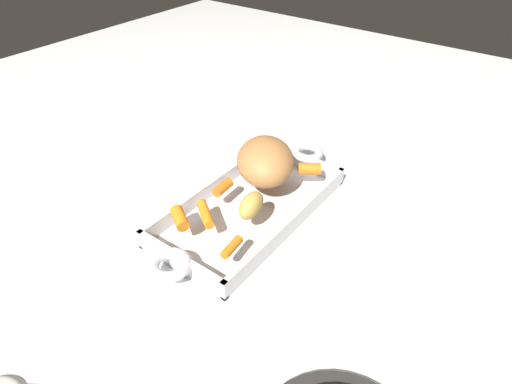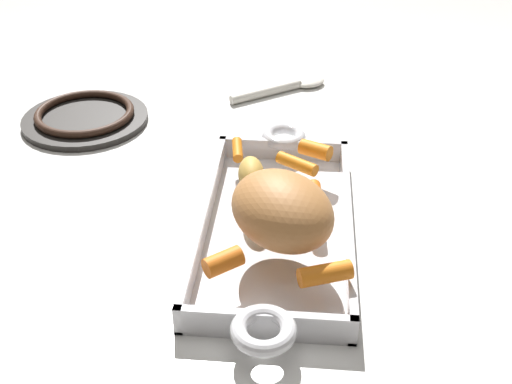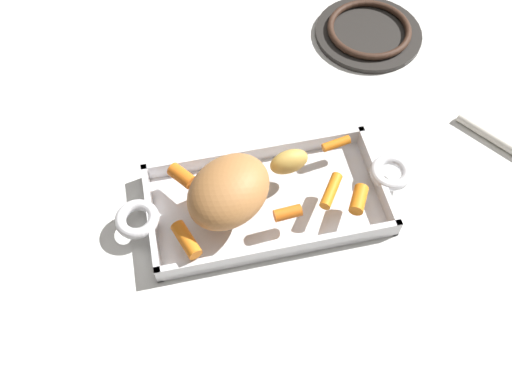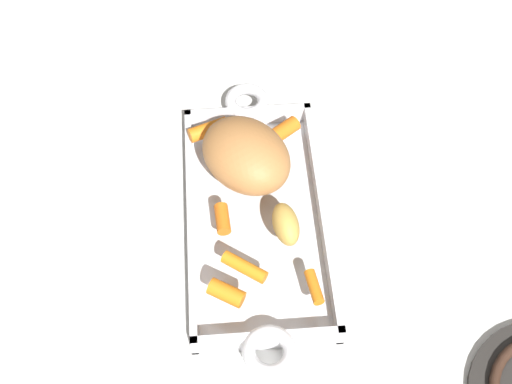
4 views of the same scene
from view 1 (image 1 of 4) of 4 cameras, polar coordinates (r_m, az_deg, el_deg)
The scene contains 10 objects.
ground_plane at distance 0.81m, azimuth -0.78°, elevation -2.73°, with size 2.35×2.35×0.00m, color silver.
roasting_dish at distance 0.80m, azimuth -0.79°, elevation -2.03°, with size 0.47×0.19×0.04m.
pork_roast at distance 0.80m, azimuth 1.25°, elevation 4.16°, with size 0.14×0.11×0.08m, color #B2753F.
baby_carrot_southeast at distance 0.79m, azimuth -4.46°, elevation 0.61°, with size 0.02×0.02×0.04m, color orange.
baby_carrot_center_right at distance 0.89m, azimuth 1.32°, elevation 5.71°, with size 0.02×0.02×0.06m, color orange.
baby_carrot_northeast at distance 0.73m, azimuth -6.76°, elevation -2.91°, with size 0.02×0.02×0.06m, color orange.
baby_carrot_center_left at distance 0.84m, azimuth 7.12°, elevation 3.08°, with size 0.02×0.02×0.04m, color orange.
baby_carrot_long at distance 0.67m, azimuth -3.24°, elevation -7.34°, with size 0.01×0.01×0.05m, color orange.
baby_carrot_northwest at distance 0.73m, azimuth -10.13°, elevation -3.45°, with size 0.02×0.02×0.05m, color orange.
potato_corner at distance 0.72m, azimuth -0.65°, elevation -1.80°, with size 0.06×0.03×0.04m, color gold.
Camera 1 is at (0.49, 0.38, 0.52)m, focal length 30.01 mm.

